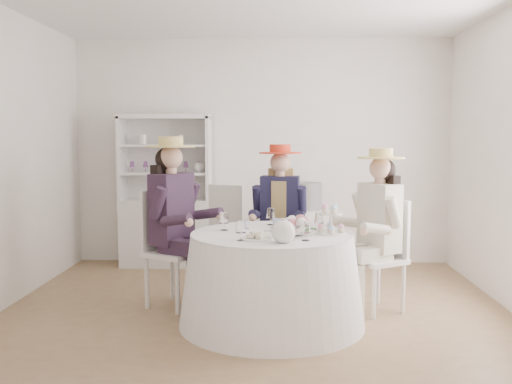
{
  "coord_description": "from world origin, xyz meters",
  "views": [
    {
      "loc": [
        0.18,
        -4.92,
        1.55
      ],
      "look_at": [
        0.0,
        0.1,
        1.05
      ],
      "focal_mm": 40.0,
      "sensor_mm": 36.0,
      "label": 1
    }
  ],
  "objects": [
    {
      "name": "hutch",
      "position": [
        -1.13,
        1.76,
        0.64
      ],
      "size": [
        1.17,
        0.68,
        1.79
      ],
      "rotation": [
        0.0,
        0.0,
        0.28
      ],
      "color": "silver",
      "rests_on": "ground"
    },
    {
      "name": "wall_front",
      "position": [
        0.0,
        -2.0,
        1.35
      ],
      "size": [
        4.5,
        0.0,
        4.5
      ],
      "primitive_type": "plane",
      "rotation": [
        -1.57,
        0.0,
        0.0
      ],
      "color": "silver",
      "rests_on": "ground"
    },
    {
      "name": "teacup_a",
      "position": [
        -0.09,
        -0.16,
        0.79
      ],
      "size": [
        0.1,
        0.1,
        0.06
      ],
      "primitive_type": "imported",
      "rotation": [
        0.0,
        0.0,
        0.35
      ],
      "color": "white",
      "rests_on": "tea_table"
    },
    {
      "name": "teacup_b",
      "position": [
        0.18,
        -0.08,
        0.8
      ],
      "size": [
        0.09,
        0.09,
        0.07
      ],
      "primitive_type": "imported",
      "rotation": [
        0.0,
        0.0,
        -0.19
      ],
      "color": "white",
      "rests_on": "tea_table"
    },
    {
      "name": "flower_bowl",
      "position": [
        0.33,
        -0.43,
        0.79
      ],
      "size": [
        0.25,
        0.25,
        0.06
      ],
      "primitive_type": "imported",
      "rotation": [
        0.0,
        0.0,
        0.08
      ],
      "color": "white",
      "rests_on": "tea_table"
    },
    {
      "name": "stemware_set",
      "position": [
        0.15,
        -0.34,
        0.83
      ],
      "size": [
        0.87,
        0.84,
        0.15
      ],
      "color": "white",
      "rests_on": "tea_table"
    },
    {
      "name": "spare_chair",
      "position": [
        -0.33,
        1.28,
        0.55
      ],
      "size": [
        0.54,
        0.54,
        1.02
      ],
      "rotation": [
        0.0,
        0.0,
        2.8
      ],
      "color": "silver",
      "rests_on": "ground"
    },
    {
      "name": "side_table",
      "position": [
        0.56,
        1.75,
        0.34
      ],
      "size": [
        0.51,
        0.51,
        0.68
      ],
      "primitive_type": "cube",
      "rotation": [
        0.0,
        0.0,
        0.19
      ],
      "color": "silver",
      "rests_on": "ground"
    },
    {
      "name": "guest_left",
      "position": [
        -0.73,
        0.11,
        0.87
      ],
      "size": [
        0.66,
        0.6,
        1.54
      ],
      "rotation": [
        0.0,
        0.0,
        1.06
      ],
      "color": "silver",
      "rests_on": "ground"
    },
    {
      "name": "cupcake_stand",
      "position": [
        0.62,
        -0.35,
        0.84
      ],
      "size": [
        0.24,
        0.24,
        0.23
      ],
      "rotation": [
        0.0,
        0.0,
        0.31
      ],
      "color": "white",
      "rests_on": "tea_table"
    },
    {
      "name": "sandwich_plate",
      "position": [
        0.03,
        -0.63,
        0.77
      ],
      "size": [
        0.25,
        0.25,
        0.06
      ],
      "rotation": [
        0.0,
        0.0,
        0.39
      ],
      "color": "white",
      "rests_on": "tea_table"
    },
    {
      "name": "table_teapot",
      "position": [
        0.24,
        -0.75,
        0.84
      ],
      "size": [
        0.25,
        0.18,
        0.19
      ],
      "rotation": [
        0.0,
        0.0,
        -0.05
      ],
      "color": "white",
      "rests_on": "tea_table"
    },
    {
      "name": "flower_arrangement",
      "position": [
        0.35,
        -0.44,
        0.86
      ],
      "size": [
        0.2,
        0.2,
        0.08
      ],
      "rotation": [
        0.0,
        0.0,
        -0.02
      ],
      "color": "#D06879",
      "rests_on": "tea_table"
    },
    {
      "name": "guest_mid",
      "position": [
        0.21,
        0.65,
        0.83
      ],
      "size": [
        0.54,
        0.56,
        1.46
      ],
      "rotation": [
        0.0,
        0.0,
        -0.11
      ],
      "color": "silver",
      "rests_on": "ground"
    },
    {
      "name": "tea_table",
      "position": [
        0.15,
        -0.34,
        0.38
      ],
      "size": [
        1.52,
        1.52,
        0.76
      ],
      "rotation": [
        0.0,
        0.0,
        -0.22
      ],
      "color": "white",
      "rests_on": "ground"
    },
    {
      "name": "wall_back",
      "position": [
        0.0,
        2.0,
        1.35
      ],
      "size": [
        4.5,
        0.0,
        4.5
      ],
      "primitive_type": "plane",
      "rotation": [
        1.57,
        0.0,
        0.0
      ],
      "color": "silver",
      "rests_on": "ground"
    },
    {
      "name": "hatbox",
      "position": [
        0.56,
        1.75,
        0.84
      ],
      "size": [
        0.35,
        0.35,
        0.32
      ],
      "primitive_type": "cylinder",
      "rotation": [
        0.0,
        0.0,
        -0.1
      ],
      "color": "black",
      "rests_on": "side_table"
    },
    {
      "name": "wall_left",
      "position": [
        -2.25,
        0.0,
        1.35
      ],
      "size": [
        0.0,
        4.5,
        4.5
      ],
      "primitive_type": "plane",
      "rotation": [
        1.57,
        0.0,
        1.57
      ],
      "color": "silver",
      "rests_on": "ground"
    },
    {
      "name": "teacup_c",
      "position": [
        0.42,
        -0.19,
        0.8
      ],
      "size": [
        0.1,
        0.1,
        0.07
      ],
      "primitive_type": "imported",
      "rotation": [
        0.0,
        0.0,
        -0.03
      ],
      "color": "white",
      "rests_on": "tea_table"
    },
    {
      "name": "guest_right",
      "position": [
        1.06,
        0.03,
        0.81
      ],
      "size": [
        0.62,
        0.57,
        1.44
      ],
      "rotation": [
        0.0,
        0.0,
        -1.03
      ],
      "color": "silver",
      "rests_on": "ground"
    },
    {
      "name": "ground",
      "position": [
        0.0,
        0.0,
        0.0
      ],
      "size": [
        4.5,
        4.5,
        0.0
      ],
      "primitive_type": "plane",
      "color": "olive",
      "rests_on": "ground"
    }
  ]
}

